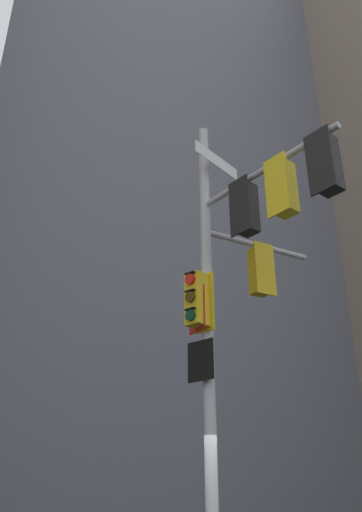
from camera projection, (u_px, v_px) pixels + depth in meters
The scene contains 2 objects.
building_mid_block at pixel (149, 182), 34.74m from camera, with size 17.86×17.86×42.05m, color slate.
signal_pole_assembly at pixel (241, 266), 9.26m from camera, with size 3.00×3.69×8.93m.
Camera 1 is at (-2.48, -8.64, 1.61)m, focal length 35.46 mm.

